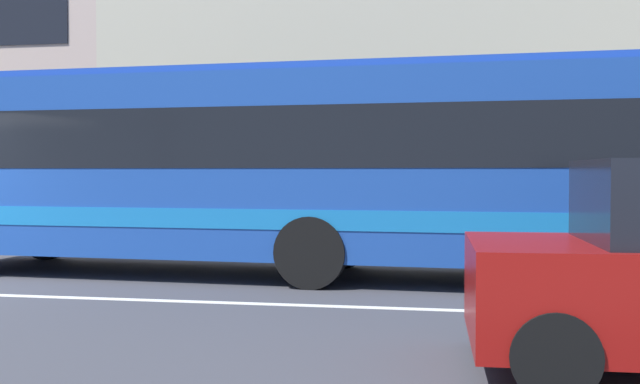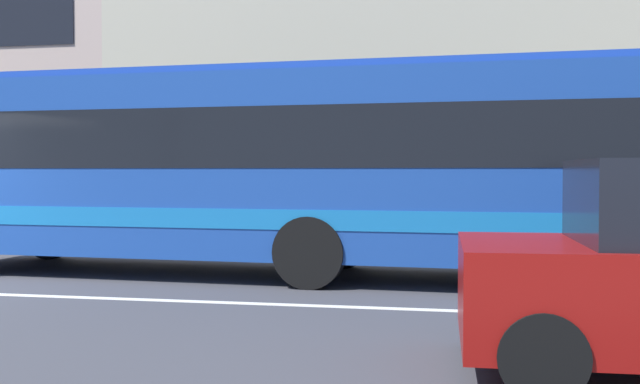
{
  "view_description": "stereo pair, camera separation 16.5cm",
  "coord_description": "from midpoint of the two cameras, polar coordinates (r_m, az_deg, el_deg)",
  "views": [
    {
      "loc": [
        7.84,
        -8.83,
        1.62
      ],
      "look_at": [
        5.72,
        2.64,
        1.29
      ],
      "focal_mm": 42.3,
      "sensor_mm": 36.0,
      "label": 1
    },
    {
      "loc": [
        8.0,
        -8.8,
        1.62
      ],
      "look_at": [
        5.72,
        2.64,
        1.29
      ],
      "focal_mm": 42.3,
      "sensor_mm": 36.0,
      "label": 2
    }
  ],
  "objects": [
    {
      "name": "transit_bus",
      "position": [
        11.61,
        -2.43,
        2.17
      ],
      "size": [
        11.73,
        3.02,
        3.15
      ],
      "color": "#1B4399",
      "rests_on": "ground_plane"
    }
  ]
}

